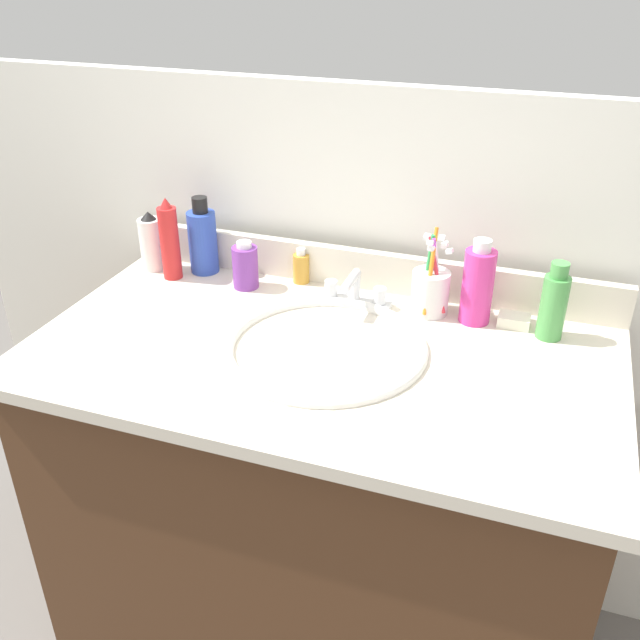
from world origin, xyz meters
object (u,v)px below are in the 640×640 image
at_px(bottle_cream_purple, 245,266).
at_px(bottle_toner_green, 554,304).
at_px(soap_bar, 514,321).
at_px(bottle_spray_red, 170,241).
at_px(faucet, 354,294).
at_px(bottle_oil_amber, 301,267).
at_px(bottle_shampoo_blue, 203,240).
at_px(cup_white_ceramic, 431,290).
at_px(bottle_soap_pink, 478,285).
at_px(bottle_lotion_white, 151,242).

relative_size(bottle_cream_purple, bottle_toner_green, 0.68).
distance_m(bottle_toner_green, soap_bar, 0.10).
height_order(bottle_spray_red, soap_bar, bottle_spray_red).
xyz_separation_m(faucet, soap_bar, (0.34, 0.02, -0.02)).
height_order(bottle_oil_amber, bottle_toner_green, bottle_toner_green).
bearing_deg(bottle_shampoo_blue, soap_bar, -2.43).
height_order(faucet, bottle_cream_purple, bottle_cream_purple).
height_order(bottle_spray_red, bottle_oil_amber, bottle_spray_red).
distance_m(bottle_oil_amber, cup_white_ceramic, 0.31).
xyz_separation_m(bottle_soap_pink, bottle_oil_amber, (-0.41, 0.06, -0.05)).
relative_size(bottle_spray_red, bottle_soap_pink, 1.08).
height_order(faucet, bottle_soap_pink, bottle_soap_pink).
bearing_deg(bottle_soap_pink, cup_white_ceramic, 176.63).
bearing_deg(soap_bar, bottle_soap_pink, -176.47).
relative_size(bottle_cream_purple, bottle_lotion_white, 0.77).
bearing_deg(faucet, bottle_cream_purple, 178.22).
xyz_separation_m(bottle_shampoo_blue, cup_white_ceramic, (0.55, -0.03, -0.03)).
bearing_deg(bottle_oil_amber, bottle_toner_green, -7.52).
bearing_deg(bottle_oil_amber, cup_white_ceramic, -9.18).
bearing_deg(bottle_lotion_white, faucet, -2.94).
distance_m(bottle_toner_green, bottle_shampoo_blue, 0.80).
bearing_deg(bottle_toner_green, bottle_cream_purple, 179.35).
height_order(bottle_lotion_white, cup_white_ceramic, cup_white_ceramic).
distance_m(bottle_soap_pink, bottle_toner_green, 0.15).
bearing_deg(bottle_shampoo_blue, cup_white_ceramic, -3.14).
xyz_separation_m(bottle_lotion_white, bottle_shampoo_blue, (0.12, 0.03, 0.01)).
bearing_deg(bottle_oil_amber, bottle_shampoo_blue, -175.22).
bearing_deg(bottle_spray_red, bottle_cream_purple, 3.16).
bearing_deg(cup_white_ceramic, faucet, -171.47).
relative_size(bottle_cream_purple, cup_white_ceramic, 0.58).
bearing_deg(faucet, bottle_spray_red, -179.74).
bearing_deg(cup_white_ceramic, bottle_spray_red, -177.53).
distance_m(bottle_oil_amber, soap_bar, 0.49).
bearing_deg(bottle_cream_purple, cup_white_ceramic, 2.16).
relative_size(bottle_toner_green, soap_bar, 2.52).
distance_m(bottle_cream_purple, bottle_shampoo_blue, 0.14).
distance_m(faucet, bottle_oil_amber, 0.17).
relative_size(faucet, bottle_spray_red, 0.82).
bearing_deg(faucet, bottle_oil_amber, 153.78).
distance_m(bottle_soap_pink, bottle_cream_purple, 0.52).
xyz_separation_m(bottle_cream_purple, bottle_shampoo_blue, (-0.13, 0.05, 0.03)).
distance_m(faucet, soap_bar, 0.34).
height_order(bottle_lotion_white, soap_bar, bottle_lotion_white).
distance_m(bottle_cream_purple, cup_white_ceramic, 0.42).
bearing_deg(faucet, bottle_soap_pink, 4.10).
bearing_deg(cup_white_ceramic, bottle_shampoo_blue, 176.86).
distance_m(bottle_lotion_white, soap_bar, 0.85).
height_order(bottle_oil_amber, soap_bar, bottle_oil_amber).
distance_m(faucet, bottle_soap_pink, 0.26).
bearing_deg(bottle_cream_purple, soap_bar, 1.46).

